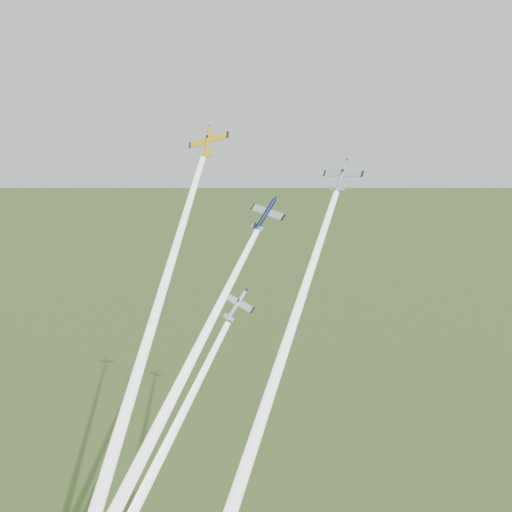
% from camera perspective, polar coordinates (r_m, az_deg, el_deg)
% --- Properties ---
extents(plane_yellow, '(9.72, 6.27, 8.77)m').
position_cam_1_polar(plane_yellow, '(113.69, -4.31, 10.08)').
color(plane_yellow, gold).
extents(smoke_trail_yellow, '(6.36, 48.66, 62.17)m').
position_cam_1_polar(smoke_trail_yellow, '(98.96, -10.46, -10.10)').
color(smoke_trail_yellow, white).
extents(plane_navy, '(9.61, 7.44, 7.71)m').
position_cam_1_polar(plane_navy, '(108.66, 0.85, 3.74)').
color(plane_navy, '#0C1637').
extents(smoke_trail_navy, '(15.03, 37.55, 49.60)m').
position_cam_1_polar(smoke_trail_navy, '(103.42, -7.39, -12.30)').
color(smoke_trail_navy, white).
extents(plane_silver_right, '(7.46, 5.90, 6.47)m').
position_cam_1_polar(plane_silver_right, '(107.60, 7.65, 7.09)').
color(plane_silver_right, '#A1A7AF').
extents(smoke_trail_silver_right, '(6.78, 43.61, 55.63)m').
position_cam_1_polar(smoke_trail_silver_right, '(95.54, 1.28, -12.00)').
color(smoke_trail_silver_right, white).
extents(plane_silver_low, '(8.69, 6.64, 7.02)m').
position_cam_1_polar(plane_silver_low, '(105.72, -1.71, -4.37)').
color(plane_silver_low, '#A8AFB6').
extents(smoke_trail_silver_low, '(15.40, 38.12, 50.45)m').
position_cam_1_polar(smoke_trail_silver_low, '(105.67, -10.53, -20.86)').
color(smoke_trail_silver_low, white).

